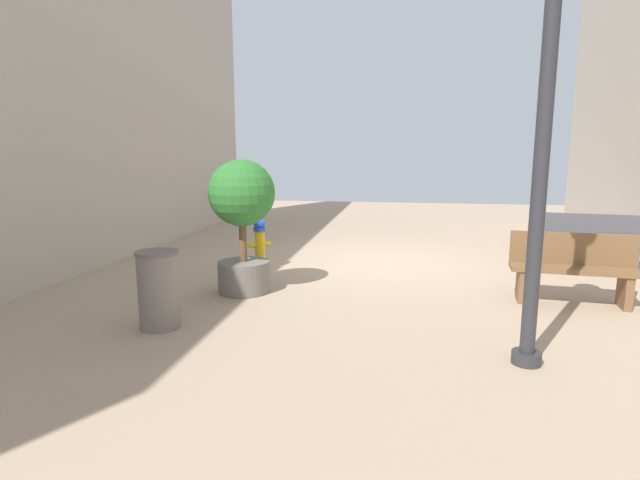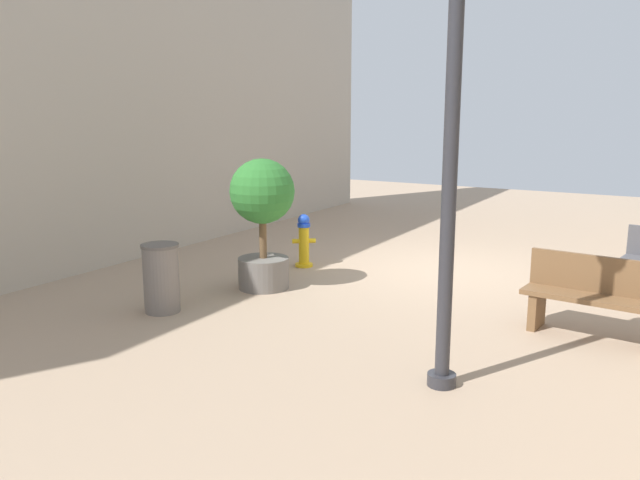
{
  "view_description": "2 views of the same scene",
  "coord_description": "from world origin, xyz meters",
  "px_view_note": "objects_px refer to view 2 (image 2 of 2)",
  "views": [
    {
      "loc": [
        -0.34,
        9.1,
        2.02
      ],
      "look_at": [
        0.78,
        2.5,
        0.85
      ],
      "focal_mm": 27.83,
      "sensor_mm": 36.0,
      "label": 1
    },
    {
      "loc": [
        -3.49,
        9.94,
        2.65
      ],
      "look_at": [
        0.86,
        2.49,
        0.88
      ],
      "focal_mm": 36.14,
      "sensor_mm": 36.0,
      "label": 2
    }
  ],
  "objects_px": {
    "bench_far": "(595,296)",
    "street_lamp": "(453,107)",
    "planter_tree": "(262,211)",
    "fire_hydrant": "(304,240)",
    "trash_bin": "(161,278)"
  },
  "relations": [
    {
      "from": "trash_bin",
      "to": "fire_hydrant",
      "type": "bearing_deg",
      "value": -95.82
    },
    {
      "from": "bench_far",
      "to": "street_lamp",
      "type": "height_order",
      "value": "street_lamp"
    },
    {
      "from": "planter_tree",
      "to": "street_lamp",
      "type": "relative_size",
      "value": 0.45
    },
    {
      "from": "street_lamp",
      "to": "bench_far",
      "type": "bearing_deg",
      "value": -115.68
    },
    {
      "from": "planter_tree",
      "to": "street_lamp",
      "type": "height_order",
      "value": "street_lamp"
    },
    {
      "from": "bench_far",
      "to": "trash_bin",
      "type": "xyz_separation_m",
      "value": [
        5.06,
        1.85,
        -0.03
      ]
    },
    {
      "from": "bench_far",
      "to": "planter_tree",
      "type": "height_order",
      "value": "planter_tree"
    },
    {
      "from": "fire_hydrant",
      "to": "bench_far",
      "type": "bearing_deg",
      "value": 165.63
    },
    {
      "from": "planter_tree",
      "to": "trash_bin",
      "type": "xyz_separation_m",
      "value": [
        0.5,
        1.62,
        -0.71
      ]
    },
    {
      "from": "fire_hydrant",
      "to": "planter_tree",
      "type": "bearing_deg",
      "value": 97.24
    },
    {
      "from": "fire_hydrant",
      "to": "trash_bin",
      "type": "relative_size",
      "value": 0.99
    },
    {
      "from": "street_lamp",
      "to": "trash_bin",
      "type": "distance_m",
      "value": 4.58
    },
    {
      "from": "trash_bin",
      "to": "planter_tree",
      "type": "bearing_deg",
      "value": -107.06
    },
    {
      "from": "bench_far",
      "to": "planter_tree",
      "type": "bearing_deg",
      "value": 2.88
    },
    {
      "from": "bench_far",
      "to": "street_lamp",
      "type": "distance_m",
      "value": 3.27
    }
  ]
}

